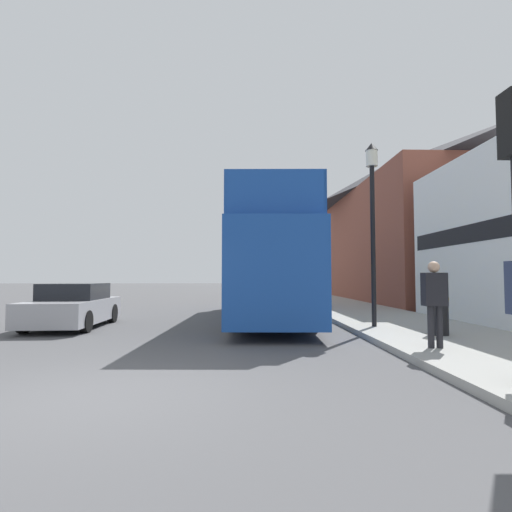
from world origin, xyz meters
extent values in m
plane|color=#4C4C4F|center=(0.00, 21.00, 0.00)|extent=(144.00, 144.00, 0.00)
cube|color=#999993|center=(6.72, 18.00, 0.07)|extent=(3.79, 108.00, 0.14)
cube|color=black|center=(8.67, 4.86, 2.80)|extent=(0.12, 10.39, 0.55)
cube|color=brown|center=(11.62, 22.93, 3.46)|extent=(6.00, 23.21, 6.91)
pyramid|color=#2D2D33|center=(11.62, 22.93, 8.12)|extent=(6.00, 23.21, 2.42)
cube|color=#19479E|center=(2.83, 9.34, 1.61)|extent=(2.84, 11.40, 2.63)
cube|color=yellow|center=(2.81, 8.77, 1.74)|extent=(2.67, 6.31, 0.45)
cube|color=black|center=(2.83, 9.34, 2.42)|extent=(2.84, 10.50, 0.70)
cube|color=#19479E|center=(2.83, 9.34, 2.97)|extent=(2.81, 10.49, 0.10)
cube|color=#19479E|center=(1.65, 9.38, 3.54)|extent=(0.45, 10.41, 1.03)
cube|color=#19479E|center=(4.01, 9.29, 3.54)|extent=(0.45, 10.41, 1.03)
cube|color=#19479E|center=(2.64, 4.17, 3.54)|extent=(2.42, 0.16, 1.03)
cube|color=#19479E|center=(2.99, 13.75, 3.54)|extent=(2.48, 1.67, 1.03)
cylinder|color=black|center=(1.87, 12.88, 0.53)|extent=(0.32, 1.07, 1.06)
cylinder|color=black|center=(4.05, 12.80, 0.53)|extent=(0.32, 1.07, 1.06)
cylinder|color=black|center=(1.62, 6.10, 0.53)|extent=(0.32, 1.07, 1.06)
cylinder|color=black|center=(3.80, 6.02, 0.53)|extent=(0.32, 1.07, 1.06)
cube|color=#9E9EA3|center=(3.74, 17.61, 0.53)|extent=(1.68, 4.00, 0.73)
cube|color=black|center=(3.74, 17.49, 1.16)|extent=(1.47, 1.92, 0.51)
cylinder|color=black|center=(2.97, 18.85, 0.31)|extent=(0.20, 0.61, 0.61)
cylinder|color=black|center=(4.51, 18.85, 0.31)|extent=(0.20, 0.61, 0.61)
cylinder|color=black|center=(2.97, 16.37, 0.31)|extent=(0.20, 0.61, 0.61)
cylinder|color=black|center=(4.51, 16.37, 0.31)|extent=(0.20, 0.61, 0.61)
cube|color=#9E9EA3|center=(-3.24, 7.09, 0.50)|extent=(1.93, 4.05, 0.66)
cube|color=black|center=(-3.24, 7.21, 1.07)|extent=(1.63, 1.97, 0.48)
cylinder|color=black|center=(-2.37, 5.89, 0.30)|extent=(0.22, 0.61, 0.60)
cylinder|color=black|center=(-4.00, 5.83, 0.30)|extent=(0.22, 0.61, 0.60)
cylinder|color=black|center=(-2.47, 8.36, 0.30)|extent=(0.22, 0.61, 0.60)
cylinder|color=black|center=(-4.10, 8.29, 0.30)|extent=(0.22, 0.61, 0.60)
cylinder|color=#232328|center=(5.52, 2.54, 0.54)|extent=(0.12, 0.12, 0.81)
cylinder|color=#232328|center=(5.68, 2.54, 0.54)|extent=(0.12, 0.12, 0.81)
cube|color=black|center=(5.60, 2.54, 1.27)|extent=(0.44, 0.24, 0.64)
sphere|color=tan|center=(5.60, 2.54, 1.70)|extent=(0.22, 0.22, 0.22)
cylinder|color=black|center=(5.52, 5.91, 2.39)|extent=(0.13, 0.13, 4.50)
cylinder|color=silver|center=(5.52, 5.91, 4.86)|extent=(0.32, 0.32, 0.45)
cone|color=black|center=(5.52, 5.91, 5.20)|extent=(0.35, 0.35, 0.22)
cylinder|color=black|center=(5.18, 15.84, 2.28)|extent=(0.13, 0.13, 4.27)
cylinder|color=silver|center=(5.18, 15.84, 4.64)|extent=(0.32, 0.32, 0.45)
cone|color=black|center=(5.18, 15.84, 4.97)|extent=(0.35, 0.35, 0.22)
cylinder|color=black|center=(6.52, 4.26, 0.59)|extent=(0.44, 0.44, 0.89)
cylinder|color=#B28E1E|center=(6.52, 4.26, 0.99)|extent=(0.48, 0.48, 0.06)
camera|label=1|loc=(1.90, -5.11, 1.50)|focal=28.00mm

